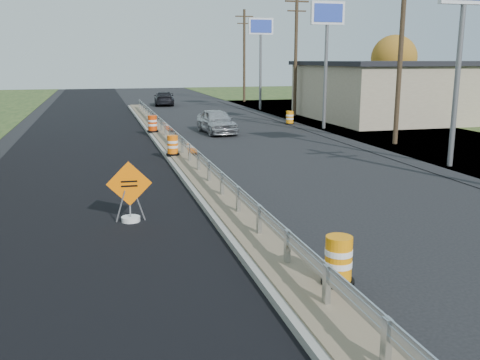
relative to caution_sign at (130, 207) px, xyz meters
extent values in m
plane|color=black|center=(2.94, 1.49, -0.43)|extent=(140.00, 140.00, 0.00)
cube|color=black|center=(-1.46, 11.49, -0.43)|extent=(7.20, 120.00, 0.01)
cube|color=gray|center=(2.94, 9.49, -0.34)|extent=(1.60, 55.00, 0.18)
cube|color=brown|center=(2.94, 9.49, -0.23)|extent=(1.25, 55.00, 0.05)
cube|color=silver|center=(2.94, -8.51, 0.15)|extent=(0.10, 0.15, 0.70)
cube|color=silver|center=(2.94, -6.51, 0.15)|extent=(0.10, 0.15, 0.70)
cube|color=silver|center=(2.94, -4.51, 0.15)|extent=(0.10, 0.15, 0.70)
cube|color=silver|center=(2.94, -2.51, 0.15)|extent=(0.10, 0.15, 0.70)
cube|color=silver|center=(2.94, -0.51, 0.15)|extent=(0.10, 0.15, 0.70)
cube|color=silver|center=(2.94, 1.49, 0.15)|extent=(0.10, 0.15, 0.70)
cube|color=silver|center=(2.94, 3.49, 0.15)|extent=(0.10, 0.15, 0.70)
cube|color=silver|center=(2.94, 5.49, 0.15)|extent=(0.10, 0.15, 0.70)
cube|color=silver|center=(2.94, 7.49, 0.15)|extent=(0.10, 0.15, 0.70)
cube|color=silver|center=(2.94, 9.49, 0.15)|extent=(0.10, 0.15, 0.70)
cube|color=silver|center=(2.94, 11.49, 0.15)|extent=(0.10, 0.15, 0.70)
cube|color=silver|center=(2.94, 13.49, 0.15)|extent=(0.10, 0.15, 0.70)
cube|color=silver|center=(2.94, 15.49, 0.15)|extent=(0.10, 0.15, 0.70)
cube|color=silver|center=(2.94, 17.49, 0.15)|extent=(0.10, 0.15, 0.70)
cube|color=silver|center=(2.94, 19.49, 0.15)|extent=(0.10, 0.15, 0.70)
cube|color=silver|center=(2.94, 21.49, 0.15)|extent=(0.10, 0.15, 0.70)
cube|color=silver|center=(2.94, 23.49, 0.15)|extent=(0.10, 0.15, 0.70)
cube|color=silver|center=(2.94, 25.49, 0.15)|extent=(0.10, 0.15, 0.70)
cube|color=silver|center=(2.94, 27.49, 0.15)|extent=(0.10, 0.15, 0.70)
cube|color=silver|center=(2.94, 29.49, 0.15)|extent=(0.10, 0.15, 0.70)
cube|color=silver|center=(2.94, 31.49, 0.15)|extent=(0.10, 0.15, 0.70)
cube|color=silver|center=(2.94, 33.49, 0.15)|extent=(0.10, 0.15, 0.70)
cube|color=silver|center=(2.94, 10.49, 0.35)|extent=(0.04, 46.00, 0.34)
cube|color=silver|center=(2.94, 10.49, 0.27)|extent=(0.06, 46.00, 0.03)
cube|color=silver|center=(2.94, 10.49, 0.43)|extent=(0.06, 46.00, 0.03)
cube|color=tan|center=(23.94, 21.49, 1.57)|extent=(18.00, 12.00, 4.00)
cube|color=black|center=(23.94, 21.49, 3.69)|extent=(18.50, 12.50, 0.30)
cube|color=black|center=(14.99, 21.49, 1.17)|extent=(0.08, 7.20, 2.20)
cylinder|color=slate|center=(13.44, 4.49, 2.97)|extent=(0.22, 0.22, 6.80)
cylinder|color=slate|center=(13.44, 17.49, 2.97)|extent=(0.22, 0.22, 6.80)
cube|color=white|center=(13.44, 17.49, 6.77)|extent=(2.20, 0.25, 1.40)
cube|color=#263FB2|center=(13.44, 17.49, 6.77)|extent=(1.90, 0.30, 1.10)
cylinder|color=slate|center=(13.44, 31.49, 2.97)|extent=(0.22, 0.22, 6.80)
cube|color=white|center=(13.44, 31.49, 6.77)|extent=(2.20, 0.25, 1.40)
cube|color=#263FB2|center=(13.44, 31.49, 6.77)|extent=(1.90, 0.30, 1.10)
cylinder|color=#473523|center=(14.44, 10.49, 4.27)|extent=(0.26, 0.26, 9.40)
cylinder|color=#473523|center=(14.44, 25.49, 4.27)|extent=(0.26, 0.26, 9.40)
cube|color=#473523|center=(14.44, 25.49, 8.27)|extent=(1.90, 0.12, 0.12)
cube|color=#473523|center=(14.44, 25.49, 7.57)|extent=(1.50, 0.10, 0.10)
cylinder|color=#473523|center=(14.44, 40.49, 4.27)|extent=(0.26, 0.26, 9.40)
cube|color=#473523|center=(14.44, 40.49, 8.27)|extent=(1.90, 0.12, 0.12)
cube|color=#473523|center=(14.44, 40.49, 7.57)|extent=(1.50, 0.10, 0.10)
cylinder|color=#473523|center=(28.94, 35.49, 1.11)|extent=(0.36, 0.36, 3.08)
sphere|color=#A26A22|center=(28.94, 35.49, 4.12)|extent=(4.62, 4.62, 4.62)
cylinder|color=white|center=(0.00, 0.00, -0.36)|extent=(0.51, 0.51, 0.15)
cube|color=slate|center=(-0.26, 0.00, 0.03)|extent=(0.31, 0.06, 0.89)
cube|color=slate|center=(0.26, 0.00, 0.03)|extent=(0.31, 0.06, 0.89)
cube|color=slate|center=(0.00, 0.05, 0.03)|extent=(0.05, 0.23, 0.91)
cube|color=orange|center=(0.00, 0.00, 0.65)|extent=(1.23, 0.11, 1.23)
cube|color=black|center=(0.00, -0.02, 0.72)|extent=(0.44, 0.04, 0.05)
cube|color=black|center=(0.00, -0.02, 0.59)|extent=(0.44, 0.04, 0.05)
cylinder|color=black|center=(3.49, -5.80, -0.16)|extent=(0.64, 0.64, 0.08)
cylinder|color=orange|center=(3.49, -5.80, 0.29)|extent=(0.51, 0.51, 0.89)
cylinder|color=white|center=(3.49, -5.80, 0.43)|extent=(0.52, 0.52, 0.12)
cylinder|color=white|center=(3.49, -5.80, 0.20)|extent=(0.52, 0.52, 0.12)
cylinder|color=black|center=(2.44, 8.99, -0.16)|extent=(0.60, 0.60, 0.08)
cylinder|color=orange|center=(2.44, 8.99, 0.25)|extent=(0.48, 0.48, 0.83)
cylinder|color=white|center=(2.44, 8.99, 0.39)|extent=(0.49, 0.49, 0.11)
cylinder|color=white|center=(2.44, 8.99, 0.18)|extent=(0.49, 0.49, 0.11)
cylinder|color=black|center=(2.39, 17.07, -0.16)|extent=(0.66, 0.66, 0.09)
cylinder|color=#E13E09|center=(2.39, 17.07, 0.30)|extent=(0.53, 0.53, 0.92)
cylinder|color=white|center=(2.39, 17.07, 0.45)|extent=(0.54, 0.54, 0.12)
cylinder|color=white|center=(2.39, 17.07, 0.21)|extent=(0.54, 0.54, 0.12)
cylinder|color=black|center=(12.14, 20.33, -0.39)|extent=(0.63, 0.63, 0.08)
cylinder|color=orange|center=(12.14, 20.33, 0.05)|extent=(0.50, 0.50, 0.88)
cylinder|color=white|center=(12.14, 20.33, 0.19)|extent=(0.52, 0.52, 0.11)
cylinder|color=white|center=(12.14, 20.33, -0.04)|extent=(0.52, 0.52, 0.11)
imported|color=#B5B5BA|center=(6.27, 17.20, 0.30)|extent=(1.99, 4.39, 1.46)
imported|color=black|center=(5.73, 38.44, 0.24)|extent=(2.32, 4.78, 1.34)
camera|label=1|loc=(-0.75, -14.46, 3.95)|focal=40.00mm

